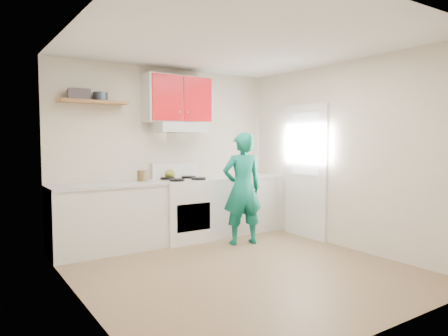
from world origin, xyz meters
TOP-DOWN VIEW (x-y plane):
  - floor at (0.00, 0.00)m, footprint 3.80×3.80m
  - ceiling at (0.00, 0.00)m, footprint 3.60×3.80m
  - back_wall at (0.00, 1.90)m, footprint 3.60×0.04m
  - front_wall at (0.00, -1.90)m, footprint 3.60×0.04m
  - left_wall at (-1.80, 0.00)m, footprint 0.04×3.80m
  - right_wall at (1.80, 0.00)m, footprint 0.04×3.80m
  - door at (1.78, 0.70)m, footprint 0.05×0.85m
  - door_glass at (1.75, 0.70)m, footprint 0.01×0.55m
  - counter_left at (-1.04, 1.60)m, footprint 1.52×0.60m
  - counter_right at (1.14, 1.60)m, footprint 1.32×0.60m
  - stove at (0.10, 1.57)m, footprint 0.76×0.65m
  - range_hood at (0.10, 1.68)m, footprint 0.76×0.44m
  - upper_cabinets at (0.10, 1.73)m, footprint 1.02×0.33m
  - shelf at (-1.15, 1.75)m, footprint 0.90×0.30m
  - books at (-1.34, 1.75)m, footprint 0.30×0.23m
  - tin at (-1.05, 1.78)m, footprint 0.22×0.22m
  - kettle at (-0.00, 1.82)m, footprint 0.18×0.18m
  - crock at (-0.50, 1.68)m, footprint 0.18×0.18m
  - cutting_board at (0.76, 1.51)m, footprint 0.31×0.25m
  - silicone_mat at (1.56, 1.63)m, footprint 0.39×0.35m
  - person at (0.71, 0.91)m, footprint 0.67×0.53m

SIDE VIEW (x-z plane):
  - floor at x=0.00m, z-range 0.00..0.00m
  - counter_left at x=-1.04m, z-range 0.00..0.90m
  - counter_right at x=1.14m, z-range 0.00..0.90m
  - stove at x=0.10m, z-range 0.00..0.92m
  - person at x=0.71m, z-range 0.00..1.62m
  - silicone_mat at x=1.56m, z-range 0.90..0.91m
  - cutting_board at x=0.76m, z-range 0.90..0.92m
  - crock at x=-0.50m, z-range 0.90..1.07m
  - kettle at x=0.00m, z-range 0.92..1.06m
  - door at x=1.78m, z-range 0.00..2.05m
  - back_wall at x=0.00m, z-range 0.00..2.60m
  - front_wall at x=0.00m, z-range 0.00..2.60m
  - left_wall at x=-1.80m, z-range 0.00..2.60m
  - right_wall at x=1.80m, z-range 0.00..2.60m
  - door_glass at x=1.75m, z-range 0.98..1.92m
  - range_hood at x=0.10m, z-range 1.62..1.77m
  - shelf at x=-1.15m, z-range 2.00..2.04m
  - tin at x=-1.05m, z-range 2.04..2.16m
  - books at x=-1.34m, z-range 2.04..2.18m
  - upper_cabinets at x=0.10m, z-range 1.77..2.47m
  - ceiling at x=0.00m, z-range 2.58..2.62m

